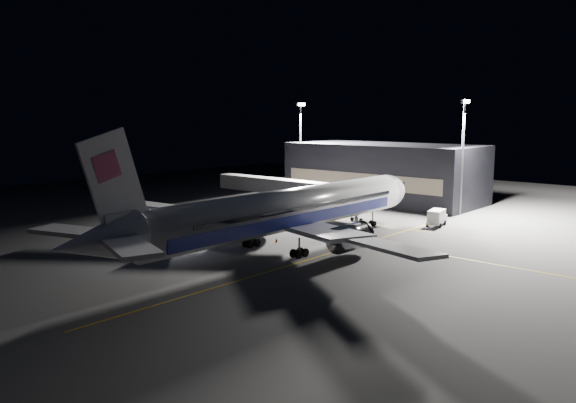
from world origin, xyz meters
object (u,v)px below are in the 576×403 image
(floodlight_mast_north, at_px, (300,141))
(baggage_tug, at_px, (175,238))
(airliner, at_px, (284,211))
(floodlight_mast_south, at_px, (463,147))
(safety_cone_a, at_px, (226,236))
(safety_cone_b, at_px, (254,229))
(safety_cone_c, at_px, (276,240))
(jet_bridge, at_px, (295,188))
(service_truck, at_px, (437,217))

(floodlight_mast_north, bearing_deg, baggage_tug, -159.31)
(baggage_tug, bearing_deg, airliner, -42.97)
(floodlight_mast_south, xyz_separation_m, safety_cone_a, (-41.33, 17.36, -12.09))
(safety_cone_b, relative_size, safety_cone_c, 1.03)
(jet_bridge, bearing_deg, safety_cone_b, -159.27)
(safety_cone_a, xyz_separation_m, safety_cone_c, (3.07, -7.34, -0.01))
(floodlight_mast_south, bearing_deg, baggage_tug, 158.27)
(jet_bridge, height_order, floodlight_mast_south, floodlight_mast_south)
(floodlight_mast_south, relative_size, safety_cone_b, 36.60)
(jet_bridge, relative_size, service_truck, 6.22)
(airliner, height_order, safety_cone_a, airliner)
(service_truck, bearing_deg, airliner, 153.42)
(safety_cone_a, bearing_deg, airliner, -88.71)
(floodlight_mast_north, bearing_deg, safety_cone_c, -143.82)
(safety_cone_c, bearing_deg, jet_bridge, 34.74)
(floodlight_mast_north, bearing_deg, safety_cone_a, -153.46)
(service_truck, bearing_deg, floodlight_mast_south, -4.09)
(floodlight_mast_north, relative_size, floodlight_mast_south, 1.00)
(airliner, bearing_deg, safety_cone_a, 91.29)
(floodlight_mast_north, height_order, baggage_tug, floodlight_mast_north)
(floodlight_mast_south, distance_m, safety_cone_b, 41.18)
(jet_bridge, bearing_deg, service_truck, -77.18)
(baggage_tug, xyz_separation_m, safety_cone_c, (10.69, -9.50, -0.56))
(safety_cone_a, height_order, safety_cone_b, safety_cone_a)
(safety_cone_a, relative_size, safety_cone_c, 1.04)
(jet_bridge, bearing_deg, airliner, -141.96)
(service_truck, relative_size, baggage_tug, 1.87)
(safety_cone_c, bearing_deg, baggage_tug, 138.39)
(jet_bridge, relative_size, safety_cone_a, 60.64)
(safety_cone_c, bearing_deg, floodlight_mast_north, 36.18)
(safety_cone_c, bearing_deg, safety_cone_b, 68.07)
(floodlight_mast_south, bearing_deg, safety_cone_c, 165.34)
(jet_bridge, distance_m, baggage_tug, 31.52)
(service_truck, bearing_deg, safety_cone_c, 144.19)
(baggage_tug, xyz_separation_m, safety_cone_a, (7.63, -2.15, -0.55))
(jet_bridge, distance_m, safety_cone_b, 18.92)
(floodlight_mast_south, bearing_deg, safety_cone_a, 157.22)
(jet_bridge, distance_m, floodlight_mast_north, 24.06)
(airliner, distance_m, safety_cone_c, 6.91)
(baggage_tug, bearing_deg, safety_cone_b, 8.61)
(floodlight_mast_south, bearing_deg, jet_bridge, 126.79)
(baggage_tug, height_order, safety_cone_b, baggage_tug)
(floodlight_mast_south, bearing_deg, airliner, 171.67)
(floodlight_mast_south, height_order, safety_cone_a, floodlight_mast_south)
(jet_bridge, height_order, floodlight_mast_north, floodlight_mast_north)
(floodlight_mast_north, xyz_separation_m, safety_cone_c, (-38.27, -27.99, -12.10))
(safety_cone_a, bearing_deg, floodlight_mast_north, 26.54)
(service_truck, xyz_separation_m, safety_cone_b, (-23.08, 19.19, -1.15))
(jet_bridge, relative_size, safety_cone_c, 62.93)
(floodlight_mast_north, xyz_separation_m, safety_cone_a, (-41.33, -20.64, -12.09))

